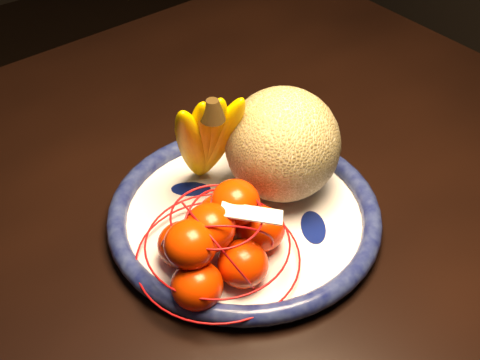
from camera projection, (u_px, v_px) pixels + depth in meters
dining_table at (110, 263)px, 0.95m from camera, size 1.59×1.01×0.77m
fruit_bowl at (244, 216)px, 0.89m from camera, size 0.36×0.36×0.03m
cantaloupe at (283, 144)px, 0.88m from camera, size 0.15×0.15×0.15m
banana_bunch at (205, 135)px, 0.87m from camera, size 0.12×0.12×0.18m
mandarin_bag at (218, 240)px, 0.80m from camera, size 0.23×0.23×0.13m
price_tag at (252, 213)px, 0.77m from camera, size 0.07×0.07×0.01m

